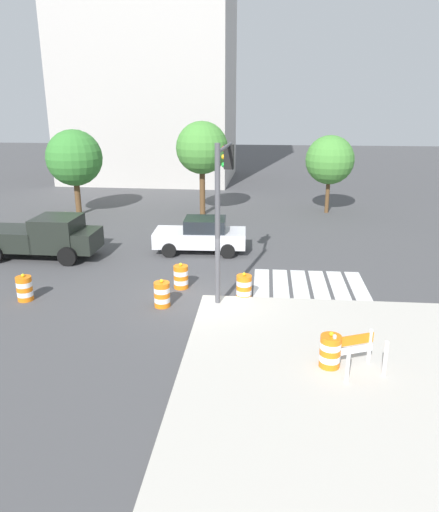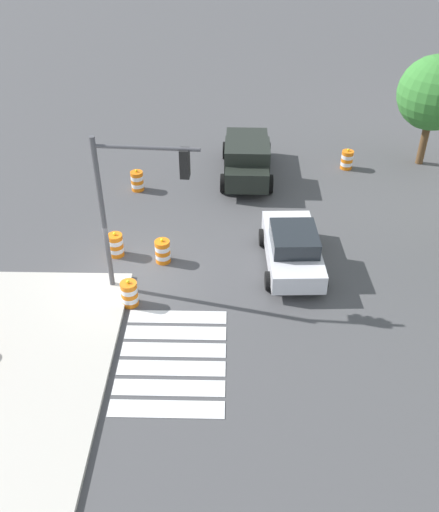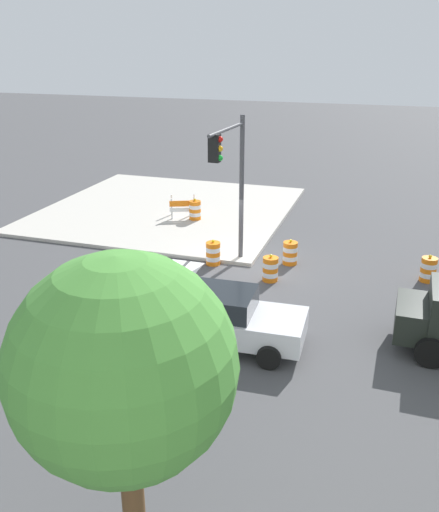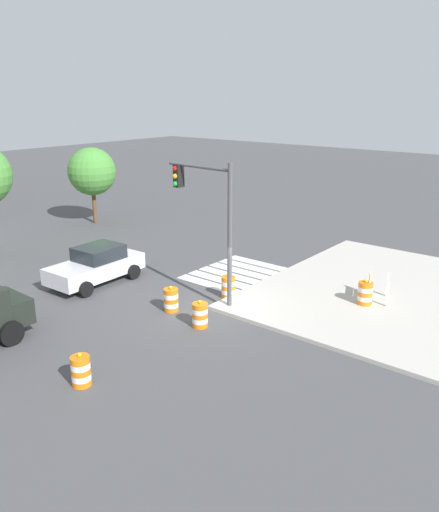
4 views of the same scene
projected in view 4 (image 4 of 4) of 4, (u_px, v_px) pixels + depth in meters
ground_plane at (208, 309)px, 20.00m from camera, size 120.00×120.00×0.00m
sidewalk_corner at (417, 299)px, 20.82m from camera, size 12.00×12.00×0.15m
crosswalk_stripes at (234, 273)px, 24.04m from camera, size 4.35×3.20×0.02m
sports_car at (96, 265)px, 22.63m from camera, size 4.37×2.27×1.63m
traffic_barrel_crosswalk_end at (200, 315)px, 18.40m from camera, size 0.56×0.56×1.02m
traffic_barrel_median_near at (171, 300)px, 19.75m from camera, size 0.56×0.56×1.02m
traffic_barrel_median_far at (228, 287)px, 21.07m from camera, size 0.56×0.56×1.02m
traffic_barrel_far_curb at (81, 371)px, 14.70m from camera, size 0.56×0.56×1.02m
traffic_barrel_on_sidewalk at (365, 293)px, 20.00m from camera, size 0.56×0.56×1.02m
construction_barricade at (373, 286)px, 20.40m from camera, size 1.44×1.19×1.00m
traffic_light_pole at (207, 206)px, 19.63m from camera, size 0.48×3.29×5.50m
street_tree_streetside_mid at (92, 172)px, 32.34m from camera, size 2.99×2.99×4.82m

